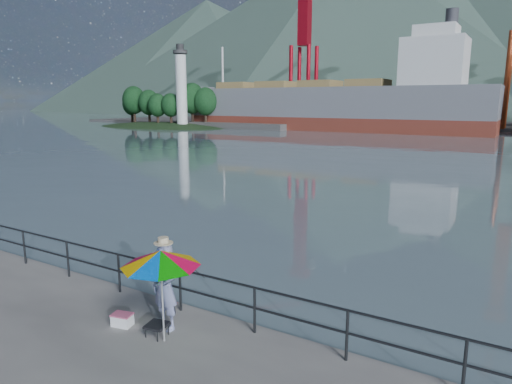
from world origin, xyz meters
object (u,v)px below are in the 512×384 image
beach_umbrella (161,258)px  bulk_carrier (339,105)px  fisherman (165,287)px  cooler_bag (122,320)px

beach_umbrella → bulk_carrier: 72.80m
fisherman → bulk_carrier: size_ratio=0.04×
beach_umbrella → bulk_carrier: bulk_carrier is taller
beach_umbrella → bulk_carrier: bearing=108.4°
fisherman → bulk_carrier: 72.31m
cooler_bag → bulk_carrier: bulk_carrier is taller
beach_umbrella → cooler_bag: 2.03m
bulk_carrier → fisherman: bearing=-71.8°
beach_umbrella → cooler_bag: beach_umbrella is taller
fisherman → bulk_carrier: bulk_carrier is taller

